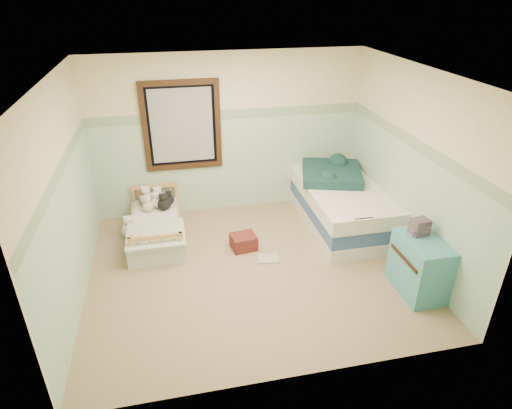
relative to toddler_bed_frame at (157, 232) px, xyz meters
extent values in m
cube|color=#987B5A|center=(1.21, -1.05, -0.10)|extent=(4.20, 3.60, 0.02)
cube|color=white|center=(1.21, -1.05, 2.42)|extent=(4.20, 3.60, 0.02)
cube|color=beige|center=(1.21, 0.75, 1.16)|extent=(4.20, 0.04, 2.50)
cube|color=beige|center=(1.21, -2.85, 1.16)|extent=(4.20, 0.04, 2.50)
cube|color=beige|center=(-0.89, -1.05, 1.16)|extent=(0.04, 3.60, 2.50)
cube|color=beige|center=(3.31, -1.05, 1.16)|extent=(0.04, 3.60, 2.50)
cube|color=#91B096|center=(1.21, 0.74, 0.66)|extent=(4.20, 0.01, 1.50)
cube|color=#4D7652|center=(1.21, 0.74, 1.48)|extent=(4.20, 0.01, 0.15)
cube|color=black|center=(0.51, 0.71, 1.36)|extent=(1.16, 0.06, 1.36)
cube|color=#B9B9B2|center=(0.51, 0.72, 1.36)|extent=(0.92, 0.01, 1.12)
cube|color=tan|center=(0.00, 0.00, 0.00)|extent=(0.72, 1.43, 0.18)
cube|color=white|center=(0.00, 0.00, 0.15)|extent=(0.65, 1.37, 0.12)
cube|color=#759FBF|center=(0.00, -0.45, 0.23)|extent=(0.78, 0.72, 0.03)
sphere|color=brown|center=(-0.15, 0.50, 0.30)|extent=(0.18, 0.18, 0.18)
sphere|color=silver|center=(0.05, 0.50, 0.31)|extent=(0.20, 0.20, 0.20)
sphere|color=beige|center=(-0.10, 0.28, 0.30)|extent=(0.17, 0.17, 0.17)
sphere|color=black|center=(0.13, 0.28, 0.30)|extent=(0.18, 0.18, 0.18)
sphere|color=silver|center=(-0.39, 0.10, 0.03)|extent=(0.24, 0.24, 0.24)
sphere|color=beige|center=(-0.26, -0.43, 0.03)|extent=(0.25, 0.25, 0.25)
cube|color=silver|center=(2.76, -0.17, 0.02)|extent=(1.03, 2.06, 0.22)
cube|color=navy|center=(2.76, -0.17, 0.24)|extent=(1.03, 2.06, 0.22)
cube|color=silver|center=(2.76, -0.17, 0.46)|extent=(1.07, 2.10, 0.22)
cube|color=black|center=(2.71, 0.13, 0.64)|extent=(1.11, 1.14, 0.14)
cube|color=teal|center=(3.08, -1.91, 0.27)|extent=(0.45, 0.72, 0.72)
cube|color=brown|center=(3.08, -1.76, 0.73)|extent=(0.22, 0.18, 0.20)
cube|color=maroon|center=(1.19, -0.55, 0.01)|extent=(0.38, 0.34, 0.21)
cube|color=gold|center=(1.46, -0.89, -0.08)|extent=(0.32, 0.26, 0.03)
sphere|color=black|center=(0.16, 0.31, 0.30)|extent=(0.17, 0.17, 0.17)
sphere|color=black|center=(0.22, 0.45, 0.29)|extent=(0.15, 0.15, 0.15)
sphere|color=silver|center=(0.02, 0.38, 0.30)|extent=(0.18, 0.18, 0.18)
sphere|color=silver|center=(-0.12, 0.50, 0.32)|extent=(0.21, 0.21, 0.21)
camera|label=1|loc=(0.29, -5.62, 3.29)|focal=30.28mm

